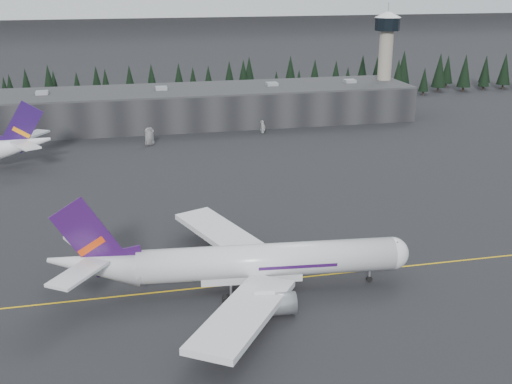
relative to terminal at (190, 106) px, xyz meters
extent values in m
plane|color=black|center=(0.00, -125.00, -6.30)|extent=(1400.00, 1400.00, 0.00)
cube|color=gold|center=(0.00, -127.00, -6.29)|extent=(400.00, 0.40, 0.02)
cube|color=black|center=(0.00, 0.00, -0.30)|extent=(160.00, 30.00, 12.00)
cube|color=#333335|center=(0.00, 0.00, 6.00)|extent=(160.00, 30.00, 0.60)
cylinder|color=gray|center=(75.00, 3.00, 9.70)|extent=(5.20, 5.20, 32.00)
cylinder|color=black|center=(75.00, 3.00, 26.95)|extent=(9.20, 9.20, 4.50)
cone|color=silver|center=(75.00, 3.00, 30.40)|extent=(10.00, 10.00, 2.00)
cube|color=black|center=(0.00, 37.00, 1.20)|extent=(360.00, 20.00, 15.00)
cylinder|color=silver|center=(-3.62, -129.56, -1.06)|extent=(44.17, 9.86, 5.72)
sphere|color=silver|center=(18.20, -131.65, -1.06)|extent=(5.72, 5.72, 5.72)
cone|color=silver|center=(-32.07, -126.85, -0.20)|extent=(16.48, 7.21, 8.28)
cube|color=silver|center=(-7.91, -114.32, -2.58)|extent=(17.28, 27.58, 2.44)
cylinder|color=#9C9FA5|center=(-2.71, -120.08, -4.20)|extent=(6.51, 4.19, 3.62)
cube|color=silver|center=(-10.71, -143.72, -2.58)|extent=(21.08, 26.48, 2.44)
cylinder|color=#9C9FA5|center=(-4.52, -139.05, -4.20)|extent=(6.51, 4.19, 3.62)
cube|color=#2E0F48|center=(-32.55, -126.80, 4.66)|extent=(12.06, 1.62, 14.19)
cube|color=red|center=(-32.36, -126.82, 3.23)|extent=(4.68, 0.97, 3.49)
cube|color=silver|center=(-33.43, -120.98, 1.13)|extent=(8.25, 11.31, 0.48)
cube|color=silver|center=(-34.51, -132.36, 1.13)|extent=(9.57, 11.02, 0.48)
cylinder|color=black|center=(14.40, -131.28, -4.87)|extent=(0.48, 0.48, 2.86)
cylinder|color=black|center=(-9.85, -124.66, -4.87)|extent=(0.48, 0.48, 2.86)
cylinder|color=black|center=(-10.66, -133.20, -4.87)|extent=(0.48, 0.48, 2.86)
cone|color=white|center=(-52.48, -43.66, 0.02)|extent=(16.83, 6.64, 8.58)
cube|color=#240F48|center=(-51.99, -43.69, 5.05)|extent=(12.51, 1.04, 14.70)
cube|color=orange|center=(-52.19, -43.68, 3.57)|extent=(4.83, 0.76, 3.62)
cube|color=white|center=(-50.77, -49.67, 1.40)|extent=(8.96, 11.68, 0.49)
cube|color=white|center=(-50.25, -37.83, 1.40)|extent=(9.58, 11.55, 0.49)
imported|color=#BABABC|center=(-16.70, -27.73, -5.49)|extent=(4.73, 6.38, 1.61)
imported|color=silver|center=(21.94, -19.84, -5.55)|extent=(4.53, 2.07, 1.50)
camera|label=1|loc=(-27.66, -225.73, 45.16)|focal=45.00mm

